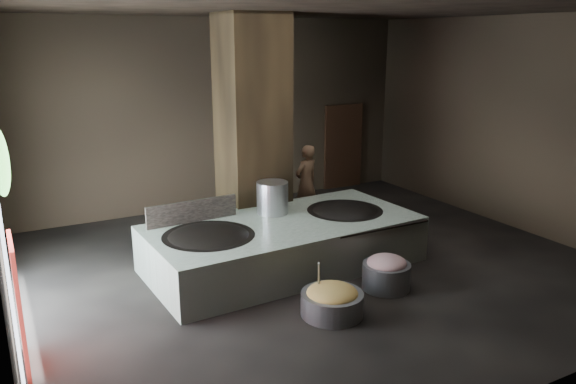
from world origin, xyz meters
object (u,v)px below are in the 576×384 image
cook (306,182)px  meat_basin (386,276)px  hearth_platform (284,243)px  stock_pot (272,198)px  wok_left (209,241)px  wok_right (345,215)px  veg_basin (332,304)px

cook → meat_basin: 4.00m
hearth_platform → stock_pot: stock_pot is taller
wok_left → stock_pot: (1.50, 0.60, 0.38)m
stock_pot → meat_basin: bearing=-66.0°
meat_basin → stock_pot: bearing=114.0°
wok_left → cook: 3.92m
cook → wok_right: bearing=63.7°
wok_left → wok_right: size_ratio=1.07×
hearth_platform → meat_basin: hearth_platform is taller
wok_right → cook: size_ratio=0.83×
veg_basin → meat_basin: (1.29, 0.35, 0.04)m
stock_pot → cook: (1.70, 1.67, -0.27)m
wok_right → hearth_platform: bearing=-177.9°
wok_right → meat_basin: size_ratio=1.80×
wok_left → cook: bearing=35.3°
hearth_platform → meat_basin: bearing=-60.9°
veg_basin → wok_right: bearing=52.3°
cook → stock_pot: bearing=28.6°
wok_right → stock_pot: size_ratio=2.25×
hearth_platform → wok_left: (-1.45, -0.05, 0.33)m
hearth_platform → cook: cook is taller
wok_left → cook: size_ratio=0.89×
stock_pot → wok_right: bearing=-21.0°
hearth_platform → meat_basin: size_ratio=6.12×
meat_basin → cook: bearing=79.6°
hearth_platform → stock_pot: bearing=82.0°
hearth_platform → meat_basin: (1.04, -1.67, -0.20)m
wok_right → meat_basin: bearing=-100.3°
stock_pot → cook: bearing=44.4°
hearth_platform → veg_basin: bearing=-99.8°
wok_left → meat_basin: bearing=-33.0°
hearth_platform → wok_left: wok_left is taller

